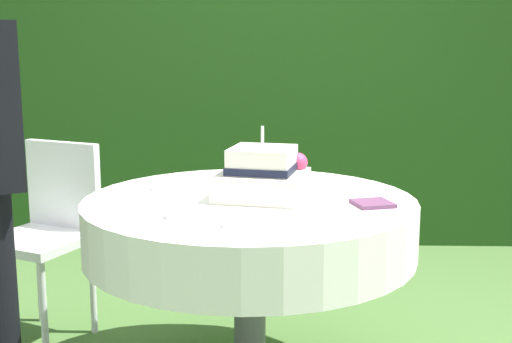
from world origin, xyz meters
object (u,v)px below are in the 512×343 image
wedding_cake (263,175)px  serving_plate_left (240,224)px  serving_plate_near (310,220)px  serving_plate_right (180,215)px  cake_table (250,228)px  napkin_stack (373,203)px  garden_chair (50,221)px  serving_plate_far (165,188)px

wedding_cake → serving_plate_left: 0.42m
serving_plate_near → serving_plate_right: size_ratio=0.96×
cake_table → serving_plate_left: bearing=-92.1°
napkin_stack → garden_chair: (-1.37, 0.60, -0.23)m
cake_table → serving_plate_left: 0.41m
cake_table → serving_plate_near: size_ratio=12.29×
wedding_cake → napkin_stack: bearing=-17.0°
cake_table → serving_plate_far: 0.39m
serving_plate_near → garden_chair: garden_chair is taller
cake_table → serving_plate_left: (-0.01, -0.39, 0.12)m
serving_plate_far → serving_plate_left: 0.63m
cake_table → serving_plate_near: (0.21, -0.33, 0.12)m
wedding_cake → serving_plate_right: (-0.27, -0.30, -0.08)m
serving_plate_far → serving_plate_right: size_ratio=1.07×
wedding_cake → napkin_stack: wedding_cake is taller
wedding_cake → cake_table: bearing=-156.6°
serving_plate_far → serving_plate_left: bearing=-59.1°
cake_table → serving_plate_right: (-0.22, -0.28, 0.12)m
wedding_cake → serving_plate_near: (0.16, -0.35, -0.08)m
serving_plate_left → napkin_stack: size_ratio=0.91×
wedding_cake → garden_chair: bearing=153.7°
serving_plate_right → serving_plate_far: bearing=105.6°
serving_plate_left → garden_chair: 1.30m
serving_plate_left → garden_chair: size_ratio=0.13×
wedding_cake → serving_plate_near: 0.39m
serving_plate_left → cake_table: bearing=87.9°
cake_table → napkin_stack: napkin_stack is taller
serving_plate_near → serving_plate_left: 0.23m
serving_plate_left → napkin_stack: bearing=32.9°
serving_plate_far → serving_plate_right: (0.12, -0.43, 0.00)m
serving_plate_near → serving_plate_far: same height
serving_plate_left → serving_plate_far: bearing=120.9°
cake_table → napkin_stack: size_ratio=9.55×
garden_chair → serving_plate_far: bearing=-30.7°
serving_plate_near → serving_plate_left: same height
cake_table → serving_plate_left: serving_plate_left is taller
serving_plate_left → napkin_stack: 0.54m
serving_plate_left → garden_chair: bearing=135.6°
cake_table → serving_plate_far: serving_plate_far is taller
napkin_stack → garden_chair: garden_chair is taller
napkin_stack → serving_plate_right: bearing=-164.9°
serving_plate_near → serving_plate_left: bearing=-164.4°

